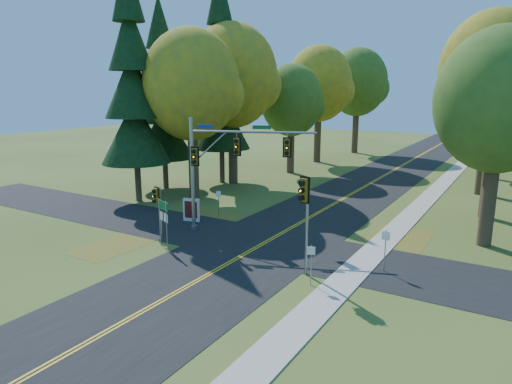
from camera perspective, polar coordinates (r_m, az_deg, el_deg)
The scene contains 30 objects.
ground at distance 26.37m, azimuth -1.26°, elevation -7.70°, with size 160.00×160.00×0.00m, color #3C4F1C.
road_main at distance 26.36m, azimuth -1.26°, elevation -7.68°, with size 8.00×160.00×0.02m, color black.
road_cross at distance 27.97m, azimuth 0.95°, elevation -6.46°, with size 60.00×6.00×0.02m, color black.
centerline_left at distance 26.41m, azimuth -1.45°, elevation -7.61°, with size 0.10×160.00×0.01m, color gold.
centerline_right at distance 26.31m, azimuth -1.08°, elevation -7.69°, with size 0.10×160.00×0.01m, color gold.
sidewalk_east at distance 23.84m, azimuth 11.62°, elevation -10.19°, with size 1.60×160.00×0.06m, color #9E998E.
leaf_patch_w_near at distance 33.06m, azimuth -7.07°, elevation -3.51°, with size 4.00×6.00×0.00m, color brown.
leaf_patch_e at distance 29.09m, azimuth 16.78°, elevation -6.26°, with size 3.50×8.00×0.00m, color brown.
leaf_patch_w_far at distance 28.89m, azimuth -17.31°, elevation -6.43°, with size 3.00×5.00×0.00m, color brown.
tree_w_a at distance 38.84m, azimuth -7.94°, elevation 13.05°, with size 8.00×8.00×14.15m.
tree_e_a at distance 29.65m, azimuth 28.34°, elevation 9.94°, with size 7.20×7.20×12.73m.
tree_w_b at distance 44.76m, azimuth -2.85°, elevation 14.23°, with size 8.60×8.60×15.38m.
tree_e_b at distance 36.47m, azimuth 28.11°, elevation 10.80°, with size 7.60×7.60×13.33m.
tree_w_c at distance 50.73m, azimuth 4.56°, elevation 11.30°, with size 6.80×6.80×11.91m.
tree_e_c at distance 44.66m, azimuth 27.62°, elevation 13.22°, with size 8.80×8.80×15.79m.
tree_w_d at distance 58.86m, azimuth 7.99°, elevation 13.21°, with size 8.20×8.20×14.56m.
tree_e_d at distance 53.85m, azimuth 27.41°, elevation 10.34°, with size 7.00×7.00×12.32m.
tree_w_e at distance 68.60m, azimuth 12.67°, elevation 13.20°, with size 8.40×8.40×14.97m.
tree_e_e at distance 64.46m, azimuth 29.32°, elevation 11.17°, with size 7.80×7.80×13.74m.
pine_a at distance 38.62m, azimuth -15.15°, elevation 12.29°, with size 5.60×5.60×19.48m.
pine_b at distance 43.26m, azimuth -11.63°, elevation 11.12°, with size 5.60×5.60×17.31m.
pine_c at distance 45.24m, azimuth -4.43°, elevation 13.34°, with size 5.60×5.60×20.56m.
traffic_mast at distance 29.23m, azimuth -4.25°, elevation 4.01°, with size 7.69×3.39×7.45m.
east_signal_pole at distance 22.33m, azimuth 6.13°, elevation -1.13°, with size 0.59×0.69×5.13m.
ped_signal_pole at distance 29.37m, azimuth -12.23°, elevation -0.92°, with size 0.50×0.59×3.25m.
route_sign_cluster at distance 27.39m, azimuth -11.54°, elevation -2.71°, with size 1.25×0.56×2.88m.
info_kiosk at distance 32.62m, azimuth -8.09°, elevation -2.25°, with size 1.21×0.49×1.68m.
reg_sign_e_north at distance 24.30m, azimuth 15.88°, elevation -6.18°, with size 0.43×0.08×2.24m.
reg_sign_e_south at distance 22.08m, azimuth 6.89°, elevation -8.17°, with size 0.36×0.17×2.00m.
reg_sign_w at distance 33.24m, azimuth -4.71°, elevation -0.86°, with size 0.39×0.07×2.06m.
Camera 1 is at (13.29, -20.82, 9.23)m, focal length 32.00 mm.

